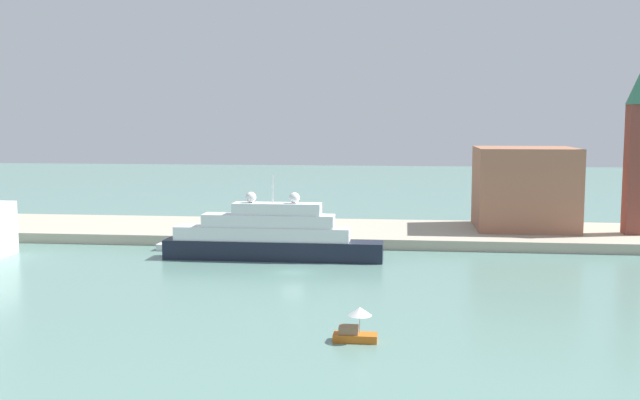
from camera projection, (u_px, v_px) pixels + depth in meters
The scene contains 10 objects.
ground at pixel (292, 272), 86.34m from camera, with size 400.00×400.00×0.00m, color slate.
quay_dock at pixel (319, 232), 112.31m from camera, with size 110.00×20.75×1.44m, color #ADA38E.
large_yacht at pixel (270, 237), 93.97m from camera, with size 27.81×3.53×10.75m.
small_motorboat at pixel (356, 327), 59.42m from camera, with size 3.52×1.93×2.82m.
work_barge at pixel (177, 247), 100.74m from camera, with size 5.24×1.71×0.90m, color silver.
harbor_building at pixel (524, 188), 110.94m from camera, with size 14.36×13.51×12.10m, color #9E664C.
bell_tower at pixel (637, 146), 104.55m from camera, with size 3.63×3.63×22.76m.
parked_car at pixel (230, 229), 106.77m from camera, with size 4.01×1.63×1.31m.
person_figure at pixel (266, 224), 110.52m from camera, with size 0.36×0.36×1.72m.
mooring_bollard at pixel (314, 235), 102.69m from camera, with size 0.50×0.50×0.71m, color black.
Camera 1 is at (12.94, -83.99, 17.73)m, focal length 41.75 mm.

